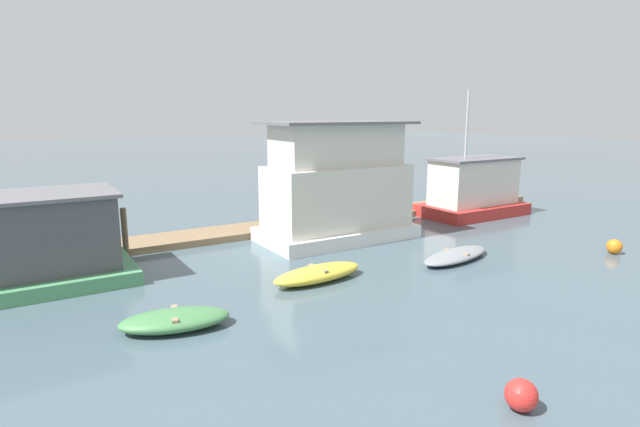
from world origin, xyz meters
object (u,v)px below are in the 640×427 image
mooring_post_near_right (125,234)px  dinghy_yellow (318,274)px  dinghy_grey (456,255)px  houseboat_red (473,189)px  dinghy_green (175,320)px  buoy_orange (614,247)px  buoy_red (521,395)px  mooring_post_near_left (434,196)px  mooring_post_centre (372,208)px  houseboat_green (30,243)px  houseboat_white (337,187)px

mooring_post_near_right → dinghy_yellow: bearing=-50.8°
dinghy_grey → houseboat_red: bearing=38.3°
dinghy_green → dinghy_grey: size_ratio=0.79×
buoy_orange → buoy_red: 13.53m
houseboat_red → dinghy_green: 19.46m
mooring_post_near_left → mooring_post_centre: size_ratio=1.34×
mooring_post_near_left → mooring_post_centre: (-4.30, 0.00, -0.27)m
mooring_post_near_left → mooring_post_centre: bearing=180.0°
houseboat_green → dinghy_grey: size_ratio=1.58×
buoy_orange → buoy_red: size_ratio=0.95×
houseboat_green → mooring_post_centre: bearing=5.6°
dinghy_yellow → buoy_red: 8.46m
mooring_post_centre → mooring_post_near_right: (-11.99, 0.00, 0.21)m
houseboat_green → dinghy_grey: houseboat_green is taller
houseboat_red → dinghy_grey: (-7.28, -5.75, -1.27)m
houseboat_white → dinghy_grey: (2.15, -5.18, -2.19)m
houseboat_white → dinghy_grey: houseboat_white is taller
houseboat_red → buoy_orange: houseboat_red is taller
houseboat_red → dinghy_green: (-18.35, -6.37, -1.20)m
houseboat_green → mooring_post_near_right: houseboat_green is taller
dinghy_yellow → dinghy_grey: (5.86, -0.67, -0.08)m
houseboat_green → houseboat_red: (21.38, 0.38, 0.03)m
houseboat_green → houseboat_white: houseboat_white is taller
mooring_post_near_left → houseboat_white: bearing=-167.5°
mooring_post_centre → buoy_red: bearing=-117.2°
houseboat_white → buoy_red: bearing=-108.2°
houseboat_white → mooring_post_centre: (3.23, 1.67, -1.57)m
houseboat_red → mooring_post_near_left: 2.22m
mooring_post_near_left → buoy_red: bearing=-128.9°
mooring_post_centre → mooring_post_near_right: mooring_post_near_right is taller
dinghy_green → dinghy_grey: dinghy_green is taller
dinghy_grey → mooring_post_centre: size_ratio=2.42×
houseboat_red → mooring_post_near_left: houseboat_red is taller
buoy_orange → mooring_post_centre: bearing=117.9°
dinghy_green → buoy_red: 8.53m
houseboat_red → mooring_post_centre: bearing=170.0°
houseboat_green → mooring_post_near_left: bearing=4.3°
houseboat_white → dinghy_yellow: (-3.71, -4.51, -2.11)m
houseboat_white → dinghy_grey: 6.02m
houseboat_red → buoy_orange: size_ratio=11.45×
dinghy_yellow → buoy_orange: (12.00, -3.39, 0.03)m
houseboat_green → buoy_red: bearing=-59.7°
houseboat_white → dinghy_grey: bearing=-67.4°
houseboat_green → mooring_post_near_left: size_ratio=2.85×
mooring_post_near_right → houseboat_green: bearing=-155.1°
houseboat_red → mooring_post_centre: 6.33m
buoy_orange → houseboat_green: bearing=158.2°
houseboat_green → mooring_post_near_left: 19.54m
mooring_post_near_left → mooring_post_centre: 4.31m
dinghy_grey → mooring_post_near_right: size_ratio=1.93×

